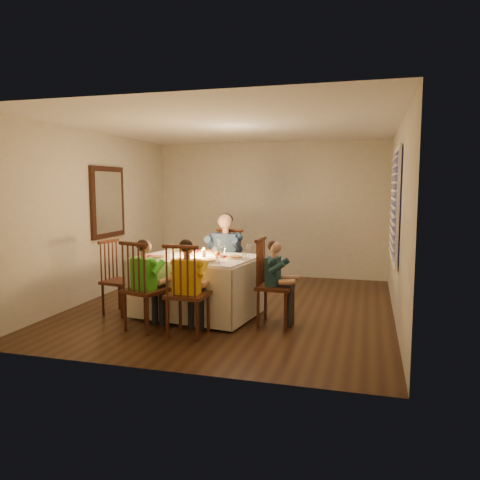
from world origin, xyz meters
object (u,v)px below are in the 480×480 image
(chair_adult, at_px, (225,302))
(child_teal, at_px, (275,324))
(chair_extra, at_px, (121,313))
(chair_near_right, at_px, (188,335))
(chair_end, at_px, (275,324))
(child_yellow, at_px, (188,335))
(child_green, at_px, (147,329))
(chair_near_left, at_px, (147,329))
(dining_table, at_px, (198,273))
(serving_bowl, at_px, (184,249))
(adult, at_px, (225,302))

(chair_adult, relative_size, child_teal, 1.03)
(chair_extra, bearing_deg, chair_near_right, -107.42)
(chair_end, height_order, child_yellow, child_yellow)
(child_green, height_order, child_yellow, child_yellow)
(chair_near_left, bearing_deg, dining_table, -100.01)
(chair_extra, bearing_deg, child_green, -120.23)
(chair_near_right, bearing_deg, child_yellow, -0.00)
(child_yellow, bearing_deg, serving_bowl, -63.87)
(serving_bowl, bearing_deg, child_teal, -20.66)
(chair_end, distance_m, serving_bowl, 1.78)
(chair_adult, relative_size, chair_extra, 1.08)
(chair_adult, xyz_separation_m, chair_extra, (-1.21, -1.00, 0.00))
(chair_end, bearing_deg, chair_adult, 48.14)
(serving_bowl, bearing_deg, chair_near_left, -90.87)
(chair_near_right, distance_m, chair_extra, 1.42)
(chair_near_left, height_order, child_teal, chair_near_left)
(chair_end, height_order, adult, adult)
(child_yellow, bearing_deg, chair_near_left, -5.55)
(chair_near_right, relative_size, serving_bowl, 4.88)
(dining_table, distance_m, child_green, 1.04)
(dining_table, relative_size, chair_end, 1.54)
(child_teal, bearing_deg, chair_end, 0.00)
(adult, relative_size, child_teal, 1.26)
(dining_table, height_order, chair_end, dining_table)
(child_teal, relative_size, serving_bowl, 4.73)
(dining_table, distance_m, chair_near_right, 1.05)
(chair_near_left, distance_m, child_yellow, 0.59)
(dining_table, height_order, chair_adult, dining_table)
(child_green, bearing_deg, chair_near_right, -170.90)
(dining_table, xyz_separation_m, chair_adult, (0.15, 0.79, -0.58))
(adult, distance_m, child_teal, 1.32)
(chair_near_right, bearing_deg, chair_adult, -86.12)
(adult, height_order, child_green, adult)
(chair_end, bearing_deg, child_teal, 0.00)
(chair_adult, bearing_deg, chair_end, -40.41)
(chair_near_left, bearing_deg, serving_bowl, -74.09)
(chair_adult, bearing_deg, chair_near_right, -84.67)
(chair_extra, bearing_deg, adult, -41.01)
(dining_table, relative_size, child_yellow, 1.48)
(dining_table, distance_m, serving_bowl, 0.62)
(chair_near_left, distance_m, serving_bowl, 1.46)
(dining_table, distance_m, chair_extra, 1.23)
(child_yellow, bearing_deg, dining_table, -74.73)
(adult, bearing_deg, child_green, -105.38)
(child_green, bearing_deg, chair_extra, -22.97)
(chair_near_left, relative_size, child_yellow, 0.96)
(dining_table, bearing_deg, child_teal, 1.99)
(chair_adult, bearing_deg, serving_bowl, -141.35)
(child_green, distance_m, child_yellow, 0.59)
(child_yellow, bearing_deg, child_green, -5.55)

